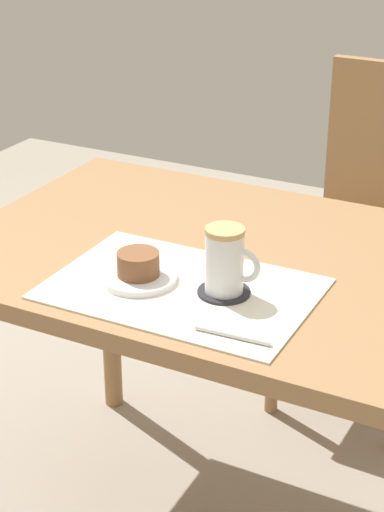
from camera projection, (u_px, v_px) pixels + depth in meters
The scene contains 8 objects.
dining_table at pixel (229, 291), 1.71m from camera, with size 1.09×0.74×0.71m.
wooden_chair at pixel (377, 226), 2.31m from camera, with size 0.43×0.43×0.92m.
placemat at pixel (182, 289), 1.54m from camera, with size 0.47×0.32×0.00m, color silver.
pastry_plate at pixel (139, 277), 1.56m from camera, with size 0.14×0.14×0.01m, color white.
pastry at pixel (138, 264), 1.55m from camera, with size 0.08×0.08×0.04m, color brown.
coffee_coaster at pixel (224, 292), 1.52m from camera, with size 0.09×0.09×0.01m, color #232328.
coffee_mug at pixel (226, 260), 1.49m from camera, with size 0.10×0.07×0.12m.
teaspoon at pixel (233, 335), 1.38m from camera, with size 0.01×0.01×0.13m, color silver.
Camera 1 is at (0.63, -1.38, 1.43)m, focal length 60.00 mm.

